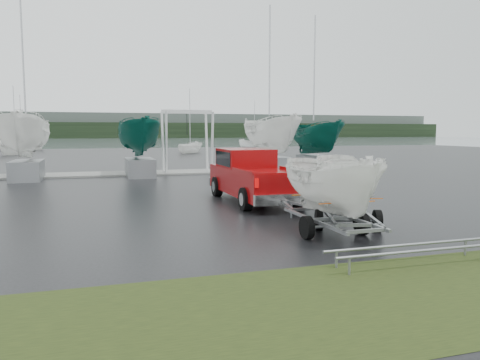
# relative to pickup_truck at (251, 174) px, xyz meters

# --- Properties ---
(ground_plane) EXTENTS (120.00, 120.00, 0.00)m
(ground_plane) POSITION_rel_pickup_truck_xyz_m (-2.10, 0.01, -1.06)
(ground_plane) COLOR black
(ground_plane) RESTS_ON ground
(lake) EXTENTS (300.00, 300.00, 0.00)m
(lake) POSITION_rel_pickup_truck_xyz_m (-2.10, 100.01, -1.07)
(lake) COLOR slate
(lake) RESTS_ON ground
(grass_verge) EXTENTS (40.00, 40.00, 0.00)m
(grass_verge) POSITION_rel_pickup_truck_xyz_m (-2.10, -10.99, -1.05)
(grass_verge) COLOR black
(grass_verge) RESTS_ON ground
(dock) EXTENTS (30.00, 3.00, 0.12)m
(dock) POSITION_rel_pickup_truck_xyz_m (-2.10, 13.01, -1.01)
(dock) COLOR gray
(dock) RESTS_ON ground
(treeline) EXTENTS (300.00, 8.00, 6.00)m
(treeline) POSITION_rel_pickup_truck_xyz_m (-2.10, 170.01, 1.94)
(treeline) COLOR black
(treeline) RESTS_ON ground
(far_hill) EXTENTS (300.00, 6.00, 10.00)m
(far_hill) POSITION_rel_pickup_truck_xyz_m (-2.10, 178.01, 3.94)
(far_hill) COLOR #4C5651
(far_hill) RESTS_ON ground
(pickup_truck) EXTENTS (2.27, 6.10, 2.03)m
(pickup_truck) POSITION_rel_pickup_truck_xyz_m (0.00, 0.00, 0.00)
(pickup_truck) COLOR maroon
(pickup_truck) RESTS_ON ground
(trailer_hitched) EXTENTS (1.78, 3.60, 4.72)m
(trailer_hitched) POSITION_rel_pickup_truck_xyz_m (0.02, -6.56, 1.51)
(trailer_hitched) COLOR gray
(trailer_hitched) RESTS_ON ground
(trailer_parked) EXTENTS (2.34, 3.79, 4.86)m
(trailer_parked) POSITION_rel_pickup_truck_xyz_m (0.79, -6.02, 1.58)
(trailer_parked) COLOR gray
(trailer_parked) RESTS_ON ground
(boat_hoist) EXTENTS (3.30, 2.18, 4.12)m
(boat_hoist) POSITION_rel_pickup_truck_xyz_m (-0.06, 13.01, 1.61)
(boat_hoist) COLOR silver
(boat_hoist) RESTS_ON ground
(keelboat_0) EXTENTS (2.63, 3.20, 10.81)m
(keelboat_0) POSITION_rel_pickup_truck_xyz_m (-9.55, 11.02, 3.13)
(keelboat_0) COLOR gray
(keelboat_0) RESTS_ON ground
(keelboat_1) EXTENTS (2.41, 3.20, 7.51)m
(keelboat_1) POSITION_rel_pickup_truck_xyz_m (-3.31, 11.21, 2.76)
(keelboat_1) COLOR gray
(keelboat_1) RESTS_ON ground
(keelboat_2) EXTENTS (2.62, 3.20, 10.80)m
(keelboat_2) POSITION_rel_pickup_truck_xyz_m (5.13, 11.02, 3.11)
(keelboat_2) COLOR gray
(keelboat_2) RESTS_ON ground
(keelboat_3) EXTENTS (2.30, 3.20, 10.47)m
(keelboat_3) POSITION_rel_pickup_truck_xyz_m (8.48, 11.32, 2.59)
(keelboat_3) COLOR gray
(keelboat_3) RESTS_ON ground
(mast_rack_2) EXTENTS (7.00, 0.56, 0.06)m
(mast_rack_2) POSITION_rel_pickup_truck_xyz_m (1.90, -9.49, -0.71)
(mast_rack_2) COLOR gray
(mast_rack_2) RESTS_ON ground
(moored_boat_0) EXTENTS (3.06, 3.09, 11.04)m
(moored_boat_0) POSITION_rel_pickup_truck_xyz_m (-14.72, 42.92, -1.05)
(moored_boat_0) COLOR white
(moored_boat_0) RESTS_ON ground
(moored_boat_1) EXTENTS (3.55, 3.51, 11.58)m
(moored_boat_1) POSITION_rel_pickup_truck_xyz_m (-16.02, 57.49, -1.05)
(moored_boat_1) COLOR white
(moored_boat_1) RESTS_ON ground
(moored_boat_2) EXTENTS (2.99, 3.00, 10.85)m
(moored_boat_2) POSITION_rel_pickup_truck_xyz_m (5.60, 40.56, -1.05)
(moored_boat_2) COLOR white
(moored_boat_2) RESTS_ON ground
(moored_boat_3) EXTENTS (3.24, 3.24, 11.01)m
(moored_boat_3) POSITION_rel_pickup_truck_xyz_m (21.13, 60.84, -1.05)
(moored_boat_3) COLOR white
(moored_boat_3) RESTS_ON ground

